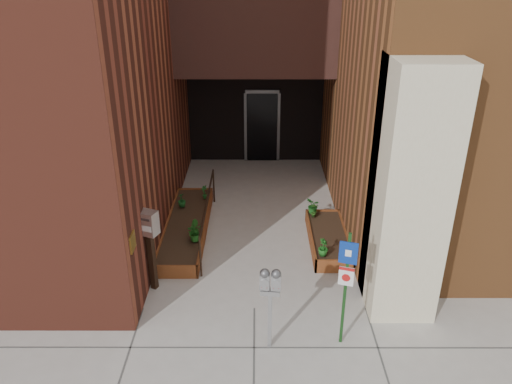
{
  "coord_description": "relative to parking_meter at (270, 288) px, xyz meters",
  "views": [
    {
      "loc": [
        0.04,
        -7.2,
        5.71
      ],
      "look_at": [
        0.03,
        1.8,
        1.46
      ],
      "focal_mm": 35.0,
      "sensor_mm": 36.0,
      "label": 1
    }
  ],
  "objects": [
    {
      "name": "shrub_left_c",
      "position": [
        -2.0,
        4.39,
        -0.67
      ],
      "size": [
        0.27,
        0.27,
        0.34
      ],
      "primitive_type": "imported",
      "rotation": [
        0.0,
        0.0,
        3.99
      ],
      "color": "#17511D",
      "rests_on": "planter_left"
    },
    {
      "name": "handrail",
      "position": [
        -1.3,
        3.59,
        -0.39
      ],
      "size": [
        0.04,
        3.34,
        0.9
      ],
      "color": "black",
      "rests_on": "ground"
    },
    {
      "name": "ground",
      "position": [
        -0.25,
        0.94,
        -1.14
      ],
      "size": [
        80.0,
        80.0,
        0.0
      ],
      "primitive_type": "plane",
      "color": "#9E9991",
      "rests_on": "ground"
    },
    {
      "name": "shrub_left_a",
      "position": [
        -1.5,
        2.82,
        -0.64
      ],
      "size": [
        0.49,
        0.49,
        0.39
      ],
      "primitive_type": "imported",
      "rotation": [
        0.0,
        0.0,
        0.69
      ],
      "color": "#1D5E1B",
      "rests_on": "planter_left"
    },
    {
      "name": "planter_left",
      "position": [
        -1.8,
        3.64,
        -1.01
      ],
      "size": [
        0.9,
        3.6,
        0.3
      ],
      "color": "maroon",
      "rests_on": "ground"
    },
    {
      "name": "parking_meter",
      "position": [
        0.0,
        0.0,
        0.0
      ],
      "size": [
        0.33,
        0.17,
        1.47
      ],
      "color": "#949496",
      "rests_on": "ground"
    },
    {
      "name": "shrub_right_a",
      "position": [
        1.12,
        2.24,
        -0.66
      ],
      "size": [
        0.27,
        0.27,
        0.36
      ],
      "primitive_type": "imported",
      "rotation": [
        0.0,
        0.0,
        1.08
      ],
      "color": "#1A5B1A",
      "rests_on": "planter_right"
    },
    {
      "name": "shrub_right_c",
      "position": [
        1.1,
        4.04,
        -0.65
      ],
      "size": [
        0.35,
        0.35,
        0.37
      ],
      "primitive_type": "imported",
      "rotation": [
        0.0,
        0.0,
        4.75
      ],
      "color": "#1B601C",
      "rests_on": "planter_right"
    },
    {
      "name": "planter_right",
      "position": [
        1.35,
        3.14,
        -1.0
      ],
      "size": [
        0.8,
        2.2,
        0.3
      ],
      "color": "maroon",
      "rests_on": "ground"
    },
    {
      "name": "payment_dropbox",
      "position": [
        -2.15,
        1.56,
        0.04
      ],
      "size": [
        0.39,
        0.34,
        1.63
      ],
      "color": "black",
      "rests_on": "ground"
    },
    {
      "name": "shrub_left_d",
      "position": [
        -1.5,
        4.83,
        -0.67
      ],
      "size": [
        0.26,
        0.26,
        0.35
      ],
      "primitive_type": "imported",
      "rotation": [
        0.0,
        0.0,
        5.4
      ],
      "color": "#1C6222",
      "rests_on": "planter_left"
    },
    {
      "name": "sign_post",
      "position": [
        1.16,
        0.08,
        0.12
      ],
      "size": [
        0.27,
        0.11,
        2.04
      ],
      "color": "#163E16",
      "rests_on": "ground"
    },
    {
      "name": "shrub_right_b",
      "position": [
        1.1,
        3.87,
        -0.66
      ],
      "size": [
        0.21,
        0.21,
        0.35
      ],
      "primitive_type": "imported",
      "rotation": [
        0.0,
        0.0,
        2.97
      ],
      "color": "#245317",
      "rests_on": "planter_right"
    },
    {
      "name": "shrub_left_b",
      "position": [
        -1.54,
        2.98,
        -0.65
      ],
      "size": [
        0.26,
        0.26,
        0.38
      ],
      "primitive_type": "imported",
      "rotation": [
        0.0,
        0.0,
        1.89
      ],
      "color": "#1E5518",
      "rests_on": "planter_left"
    }
  ]
}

